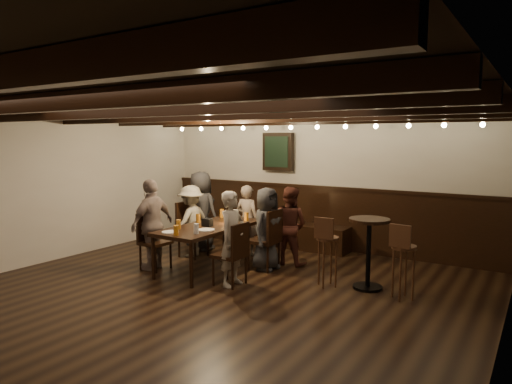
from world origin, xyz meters
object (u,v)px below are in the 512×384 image
Objects in this scene: chair_left_near at (193,240)px; person_right_far at (232,239)px; person_bench_left at (201,211)px; person_bench_centre at (247,220)px; chair_right_near at (265,251)px; bar_stool_left at (327,260)px; high_top_table at (369,243)px; person_bench_right at (289,226)px; bar_stool_right at (403,271)px; person_left_far at (152,224)px; dining_table at (209,229)px; chair_right_far at (231,266)px; person_right_near at (267,229)px; chair_left_far at (155,252)px.

person_right_far is at bearing 58.52° from chair_left_near.
person_bench_centre is (0.90, 0.16, -0.10)m from person_bench_left.
chair_right_near is (1.44, 0.01, -0.00)m from chair_left_near.
person_bench_left is 1.47× the size of bar_stool_left.
person_bench_right is at bearing 161.52° from high_top_table.
person_bench_left reaches higher than person_right_far.
chair_right_near is 0.74× the size of person_bench_right.
bar_stool_right is (3.58, -0.19, 0.07)m from chair_left_near.
person_left_far is 1.50m from person_right_far.
bar_stool_left is (2.58, -0.24, 0.07)m from chair_left_near.
person_right_far is 1.32m from bar_stool_left.
person_left_far reaches higher than dining_table.
dining_table is 1.95× the size of chair_right_near.
dining_table is 2.08× the size of chair_right_far.
dining_table is at bearing 90.00° from person_bench_centre.
person_bench_left is 1.71m from person_right_near.
high_top_table is at bearing -62.57° from chair_right_far.
person_bench_right is at bearing 105.53° from chair_left_near.
person_bench_left is at bearing 50.16° from chair_right_far.
person_left_far is at bearing 121.48° from chair_right_near.
chair_left_far is at bearing 39.83° from person_bench_right.
chair_left_near is 0.72× the size of person_right_far.
chair_left_near is at bearing -175.62° from bar_stool_right.
person_bench_right is (0.18, 0.45, 0.34)m from chair_right_near.
person_right_near is at bearing 164.74° from person_bench_left.
person_bench_left is at bearing 74.47° from chair_right_near.
person_bench_right reaches higher than chair_left_far.
person_right_far reaches higher than chair_left_near.
person_bench_right is (1.62, 0.46, 0.34)m from chair_left_near.
person_left_far is 1.10× the size of person_right_near.
person_right_near is (1.65, -0.44, -0.08)m from person_bench_left.
person_right_far is 1.37× the size of high_top_table.
person_bench_right is 2.13m from person_left_far.
chair_left_near is at bearing 179.44° from high_top_table.
bar_stool_left is at bearing -157.66° from high_top_table.
chair_left_near is 1.00× the size of chair_right_near.
person_bench_left reaches higher than dining_table.
high_top_table is (1.46, -0.49, 0.00)m from person_bench_right.
chair_right_far is 0.69× the size of person_right_near.
high_top_table is at bearing 170.06° from bar_stool_right.
person_bench_left is at bearing 177.77° from bar_stool_right.
bar_stool_right is (2.14, -0.19, 0.07)m from chair_right_near.
chair_left_near is (-0.72, 0.45, -0.34)m from dining_table.
person_bench_left is (-1.63, 1.34, 0.44)m from chair_right_far.
chair_right_near is at bearing 122.04° from chair_left_far.
person_right_near is 1.17m from bar_stool_left.
dining_table is 0.91m from chair_right_near.
person_left_far reaches higher than person_right_near.
person_right_near reaches higher than chair_right_far.
chair_right_near is (0.72, 0.45, -0.34)m from dining_table.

